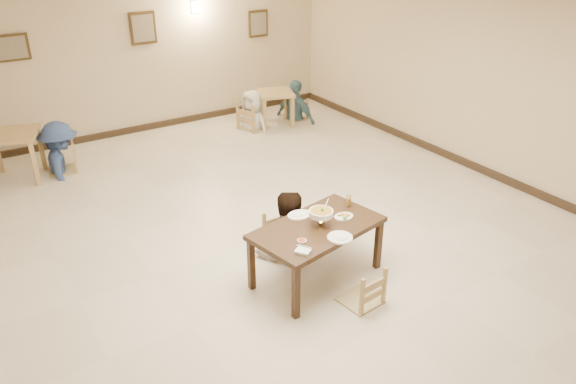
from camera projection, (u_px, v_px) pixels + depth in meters
floor at (279, 235)px, 7.65m from camera, size 10.00×10.00×0.00m
ceiling at (277, 6)px, 6.31m from camera, size 10.00×10.00×0.00m
wall_back at (140, 55)px, 10.74m from camera, size 10.00×0.00×10.00m
wall_right at (491, 84)px, 8.92m from camera, size 0.00×10.00×10.00m
baseboard_back at (149, 127)px, 11.36m from camera, size 8.00×0.06×0.12m
baseboard_right at (476, 167)px, 9.55m from camera, size 0.06×10.00×0.12m
picture_a at (12, 48)px, 9.46m from camera, size 0.55×0.04×0.45m
picture_b at (143, 28)px, 10.54m from camera, size 0.50×0.04×0.60m
picture_c at (258, 24)px, 11.81m from camera, size 0.45×0.04×0.55m
wall_sconce at (196, 7)px, 10.94m from camera, size 0.16×0.05×0.22m
main_table at (317, 232)px, 6.49m from camera, size 1.65×1.12×0.71m
chair_far at (285, 218)px, 7.09m from camera, size 0.45×0.45×0.95m
chair_near at (362, 268)px, 6.15m from camera, size 0.42×0.42×0.89m
main_diner at (286, 193)px, 6.88m from camera, size 0.96×0.83×1.72m
curry_warmer at (321, 213)px, 6.42m from camera, size 0.32×0.28×0.25m
rice_plate_far at (299, 215)px, 6.65m from camera, size 0.31×0.31×0.07m
rice_plate_near at (340, 237)px, 6.19m from camera, size 0.28×0.28×0.06m
fried_plate at (344, 216)px, 6.62m from camera, size 0.24×0.24×0.05m
chili_dish at (302, 241)px, 6.14m from camera, size 0.10×0.10×0.02m
napkin_cutlery at (303, 251)px, 5.94m from camera, size 0.22×0.25×0.03m
drink_glass at (348, 201)px, 6.86m from camera, size 0.07×0.07×0.14m
bg_table_left at (12, 141)px, 8.98m from camera, size 1.02×1.02×0.80m
bg_table_right at (275, 98)px, 11.42m from camera, size 0.90×0.90×0.70m
bg_chair_lr at (58, 144)px, 9.33m from camera, size 0.47×0.47×0.99m
bg_chair_rl at (253, 103)px, 11.23m from camera, size 0.50×0.50×1.06m
bg_chair_rr at (296, 100)px, 11.74m from camera, size 0.41×0.41×0.87m
bg_diner_b at (54, 122)px, 9.16m from camera, size 0.78×1.20×1.74m
bg_diner_c at (252, 90)px, 11.11m from camera, size 0.71×0.89×1.58m
bg_diner_d at (296, 80)px, 11.55m from camera, size 0.70×1.07×1.70m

